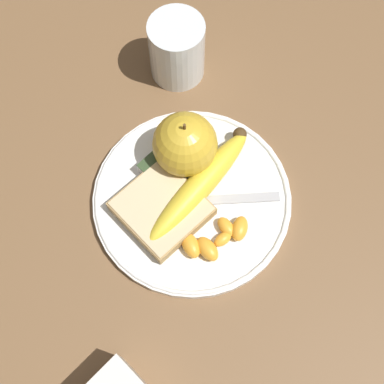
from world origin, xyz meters
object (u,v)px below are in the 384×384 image
Objects in this scene: plate at (192,199)px; apple at (185,144)px; jam_packet at (157,170)px; banana at (197,183)px; juice_glass at (177,51)px; fork at (194,201)px; bread_slice at (162,209)px.

plate is 2.79× the size of apple.
jam_packet is (0.06, 0.01, 0.01)m from plate.
plate is 1.29× the size of banana.
juice_glass reaches higher than fork.
apple reaches higher than juice_glass.
jam_packet is at bearing -42.77° from fork.
juice_glass is 0.90× the size of bread_slice.
jam_packet reaches higher than plate.
banana is 1.91× the size of bread_slice.
bread_slice is 2.57× the size of jam_packet.
apple is (0.05, -0.03, 0.05)m from plate.
banana is (-0.15, 0.12, -0.02)m from juice_glass.
plate is 0.07m from apple.
jam_packet is at bearing 23.99° from banana.
apple is at bearing -36.31° from plate.
fork is (-0.01, 0.00, 0.01)m from plate.
bread_slice is at bearing 14.94° from fork.
apple is 0.05m from banana.
banana reaches higher than bread_slice.
bread_slice reaches higher than plate.
banana is (0.01, -0.01, 0.02)m from plate.
jam_packet is (0.05, 0.02, -0.01)m from banana.
apple is (-0.11, 0.10, 0.01)m from juice_glass.
fork is at bearing -174.74° from jam_packet.
apple reaches higher than bread_slice.
apple is at bearing -66.64° from bread_slice.
bread_slice is 0.04m from fork.
fork is (-0.01, 0.02, -0.01)m from banana.
jam_packet is at bearing -37.56° from bread_slice.
juice_glass is 1.02× the size of apple.
bread_slice is at bearing 130.22° from juice_glass.
jam_packet is (-0.10, 0.14, -0.02)m from juice_glass.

